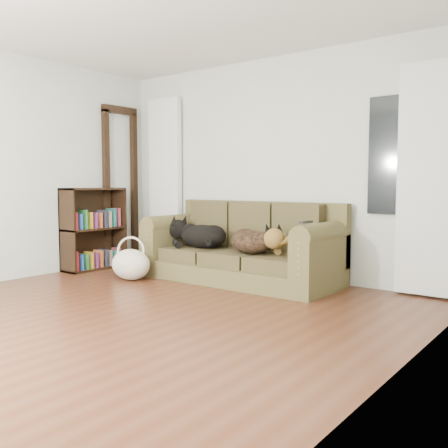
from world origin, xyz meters
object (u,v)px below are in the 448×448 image
Objects in this scene: dog_shepherd at (254,241)px; bookshelf at (94,231)px; sofa at (239,242)px; dog_black_lab at (200,236)px; tote_bag at (131,266)px.

dog_shepherd is 0.60× the size of bookshelf.
dog_black_lab is (-0.54, -0.04, 0.03)m from sofa.
tote_bag is 0.47× the size of bookshelf.
bookshelf is (-1.98, -0.48, 0.05)m from sofa.
bookshelf is at bearing 166.49° from tote_bag.
sofa is 3.43× the size of dog_black_lab.
sofa is at bearing 7.61° from bookshelf.
dog_black_lab reaches higher than tote_bag.
tote_bag is 1.04m from bookshelf.
sofa is 0.27m from dog_shepherd.
bookshelf is at bearing -148.03° from dog_black_lab.
sofa is at bearing 34.72° from tote_bag.
sofa is 0.55m from dog_black_lab.
tote_bag is (-0.48, -0.67, -0.32)m from dog_black_lab.
sofa is at bearing 15.85° from dog_shepherd.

